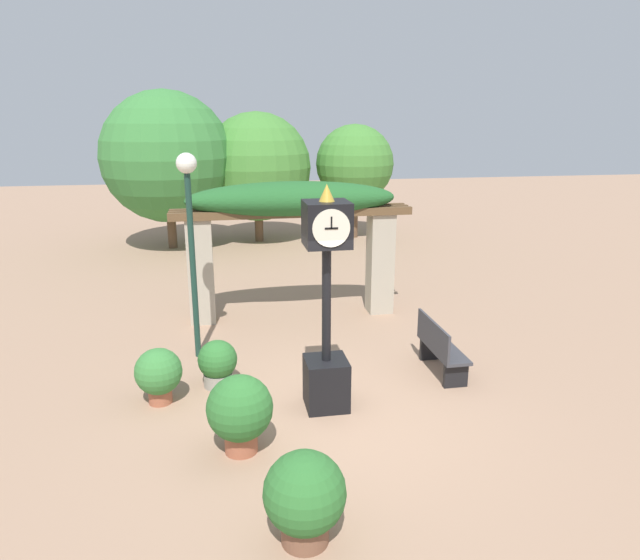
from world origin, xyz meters
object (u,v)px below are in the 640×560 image
pedestal_clock (326,310)px  potted_plant_far_left (305,496)px  lamp_post (190,214)px  potted_plant_near_left (159,373)px  potted_plant_near_right (240,411)px  park_bench (440,348)px  potted_plant_far_right (218,363)px

pedestal_clock → potted_plant_far_left: pedestal_clock is taller
potted_plant_far_left → lamp_post: size_ratio=0.28×
potted_plant_near_left → lamp_post: 2.65m
potted_plant_near_left → potted_plant_near_right: 1.85m
pedestal_clock → park_bench: size_ratio=2.41×
pedestal_clock → potted_plant_near_right: 1.81m
potted_plant_far_right → park_bench: park_bench is taller
potted_plant_near_left → potted_plant_far_left: bearing=-62.5°
potted_plant_far_right → lamp_post: 2.47m
potted_plant_near_left → potted_plant_far_right: size_ratio=1.12×
pedestal_clock → lamp_post: size_ratio=0.92×
potted_plant_far_right → park_bench: bearing=-2.5°
pedestal_clock → potted_plant_far_right: (-1.52, 0.93, -1.08)m
potted_plant_near_right → potted_plant_far_left: size_ratio=1.05×
pedestal_clock → potted_plant_near_left: (-2.36, 0.54, -1.00)m
potted_plant_near_left → potted_plant_far_left: potted_plant_far_left is taller
pedestal_clock → potted_plant_far_left: (-0.71, -2.63, -0.95)m
potted_plant_near_right → potted_plant_near_left: bearing=126.7°
potted_plant_near_left → potted_plant_near_right: (1.10, -1.48, 0.10)m
potted_plant_near_right → lamp_post: bearing=101.0°
pedestal_clock → potted_plant_far_right: size_ratio=4.30×
potted_plant_near_left → potted_plant_near_right: potted_plant_near_right is taller
lamp_post → potted_plant_far_left: bearing=-76.5°
pedestal_clock → potted_plant_near_right: bearing=-143.0°
pedestal_clock → potted_plant_near_left: pedestal_clock is taller
pedestal_clock → lamp_post: bearing=130.9°
potted_plant_far_right → park_bench: (3.53, -0.16, 0.04)m
potted_plant_far_right → lamp_post: (-0.34, 1.22, 2.12)m
pedestal_clock → park_bench: 2.39m
pedestal_clock → lamp_post: lamp_post is taller
lamp_post → pedestal_clock: bearing=-49.1°
park_bench → lamp_post: size_ratio=0.38×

